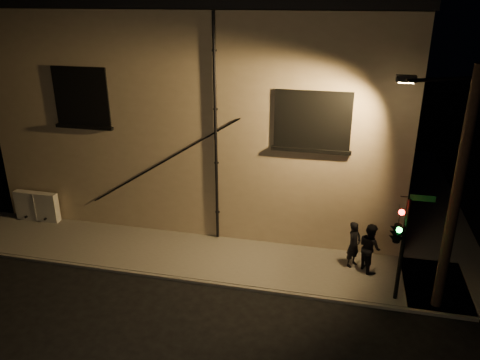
% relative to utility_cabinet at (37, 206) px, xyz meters
% --- Properties ---
extents(ground, '(90.00, 90.00, 0.00)m').
position_rel_utility_cabinet_xyz_m(ground, '(9.54, -2.70, -0.74)').
color(ground, black).
extents(sidewalk, '(21.00, 16.00, 0.12)m').
position_rel_utility_cabinet_xyz_m(sidewalk, '(10.76, 1.69, -0.68)').
color(sidewalk, '#5E5A55').
rests_on(sidewalk, ground).
extents(building, '(16.20, 12.23, 8.80)m').
position_rel_utility_cabinet_xyz_m(building, '(6.54, 6.29, 3.66)').
color(building, tan).
rests_on(building, ground).
extents(utility_cabinet, '(1.89, 0.32, 1.24)m').
position_rel_utility_cabinet_xyz_m(utility_cabinet, '(0.00, 0.00, 0.00)').
color(utility_cabinet, beige).
rests_on(utility_cabinet, sidewalk).
extents(pedestrian_a, '(0.67, 0.72, 1.66)m').
position_rel_utility_cabinet_xyz_m(pedestrian_a, '(12.86, -0.66, 0.21)').
color(pedestrian_a, black).
rests_on(pedestrian_a, sidewalk).
extents(pedestrian_b, '(0.99, 1.06, 1.74)m').
position_rel_utility_cabinet_xyz_m(pedestrian_b, '(13.38, -0.82, 0.25)').
color(pedestrian_b, black).
rests_on(pedestrian_b, sidewalk).
extents(traffic_signal, '(1.22, 2.08, 3.54)m').
position_rel_utility_cabinet_xyz_m(traffic_signal, '(13.99, -2.42, 1.77)').
color(traffic_signal, black).
rests_on(traffic_signal, sidewalk).
extents(streetlamp_pole, '(2.03, 1.39, 7.36)m').
position_rel_utility_cabinet_xyz_m(streetlamp_pole, '(15.31, -2.30, 3.15)').
color(streetlamp_pole, black).
rests_on(streetlamp_pole, ground).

